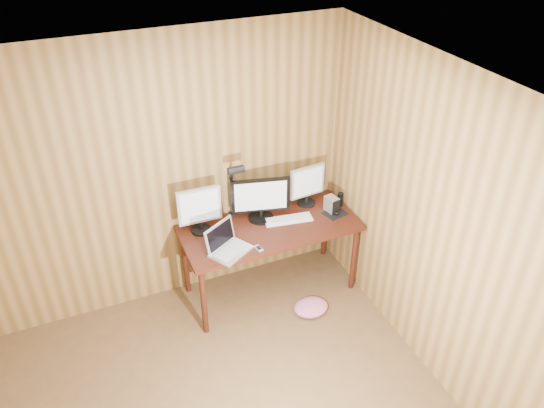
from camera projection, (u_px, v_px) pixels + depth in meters
room_shell at (230, 348)px, 2.95m from camera, size 4.00×4.00×4.00m
desk at (267, 233)px, 4.90m from camera, size 1.60×0.70×0.75m
monitor_center at (261, 199)px, 4.77m from camera, size 0.53×0.23×0.42m
monitor_left at (200, 209)px, 4.60m from camera, size 0.39×0.18×0.44m
monitor_right at (307, 185)px, 4.98m from camera, size 0.36×0.17×0.40m
laptop at (226, 245)px, 4.46m from camera, size 0.42×0.39×0.24m
keyboard at (288, 219)px, 4.85m from camera, size 0.46×0.20×0.02m
mousepad at (335, 213)px, 4.95m from camera, size 0.23×0.21×0.00m
mouse at (335, 211)px, 4.94m from camera, size 0.09×0.12×0.04m
hard_drive at (332, 204)px, 4.95m from camera, size 0.12×0.15×0.15m
phone at (259, 248)px, 4.50m from camera, size 0.06×0.10×0.01m
speaker at (340, 199)px, 5.04m from camera, size 0.06×0.06×0.13m
desk_lamp at (234, 183)px, 4.67m from camera, size 0.14×0.20×0.62m
fabric_pile at (311, 307)px, 4.90m from camera, size 0.35×0.30×0.10m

